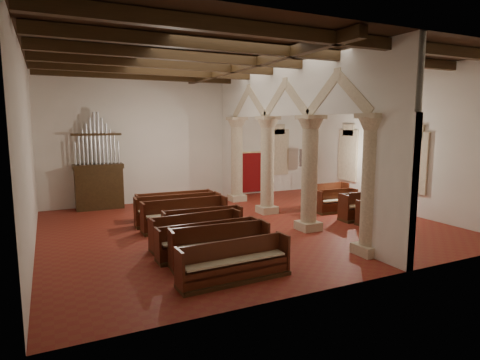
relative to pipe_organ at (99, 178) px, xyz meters
name	(u,v)px	position (x,y,z in m)	size (l,w,h in m)	color
floor	(245,226)	(4.50, -5.50, -1.37)	(14.00, 14.00, 0.00)	maroon
ceiling	(245,60)	(4.50, -5.50, 4.63)	(14.00, 14.00, 0.00)	#321E10
wall_back	(191,139)	(4.50, 0.50, 1.63)	(14.00, 0.02, 6.00)	silver
wall_front	(361,158)	(4.50, -11.50, 1.63)	(14.00, 0.02, 6.00)	silver
wall_left	(27,151)	(-2.50, -5.50, 1.63)	(0.02, 12.00, 6.00)	silver
wall_right	(388,141)	(11.50, -5.50, 1.63)	(0.02, 12.00, 6.00)	silver
ceiling_beams	(245,65)	(4.50, -5.50, 4.45)	(13.80, 11.80, 0.30)	#3A2712
arcade	(287,129)	(6.30, -5.50, 2.19)	(0.90, 11.90, 6.00)	beige
window_right_a	(415,163)	(11.48, -7.00, 0.83)	(0.03, 1.00, 2.20)	#306D58
window_right_b	(348,155)	(11.48, -3.00, 0.83)	(0.03, 1.00, 2.20)	#306D58
window_back	(278,152)	(9.50, 0.48, 0.83)	(1.00, 0.03, 2.20)	#306D58
pipe_organ	(99,178)	(0.00, 0.00, 0.00)	(2.10, 0.85, 4.40)	#3A2712
lectern	(116,195)	(0.70, -0.01, -0.79)	(0.64, 0.67, 1.41)	#3A2712
dossal_curtain	(254,172)	(8.00, 0.42, -0.21)	(1.80, 0.07, 2.17)	maroon
processional_banner	(304,179)	(10.34, -0.91, -0.54)	(0.58, 0.74, 2.61)	#3A2712
hymnal_box_a	(271,264)	(2.96, -10.12, -1.11)	(0.33, 0.27, 0.33)	navy
hymnal_box_b	(247,246)	(3.08, -8.52, -1.10)	(0.34, 0.27, 0.34)	#153A94
hymnal_box_c	(197,222)	(2.70, -5.23, -1.11)	(0.33, 0.27, 0.33)	navy
tube_heater_a	(242,274)	(2.11, -10.18, -1.21)	(0.10, 0.10, 1.03)	white
tube_heater_b	(216,257)	(2.01, -8.72, -1.21)	(0.10, 0.10, 0.97)	white
nave_pew_0	(235,268)	(1.94, -10.12, -1.04)	(2.89, 0.78, 0.99)	#3A2712
nave_pew_1	(220,251)	(2.08, -8.88, -1.01)	(2.76, 0.88, 1.07)	#3A2712
nave_pew_2	(209,245)	(2.06, -8.11, -1.05)	(3.05, 0.69, 0.97)	#3A2712
nave_pew_3	(196,236)	(2.03, -7.11, -1.03)	(2.89, 0.85, 1.03)	#3A2712
nave_pew_4	(203,228)	(2.55, -6.30, -1.05)	(2.72, 0.80, 0.98)	#3A2712
nave_pew_5	(185,219)	(2.34, -5.02, -1.01)	(3.09, 0.74, 1.10)	#3A2712
nave_pew_6	(178,214)	(2.37, -4.11, -1.01)	(3.27, 0.90, 1.10)	#3A2712
nave_pew_7	(175,210)	(2.51, -3.19, -1.03)	(3.08, 0.85, 1.05)	#3A2712
aisle_pew_0	(378,216)	(9.15, -7.45, -1.05)	(1.72, 0.65, 0.95)	#3A2712
aisle_pew_1	(362,211)	(9.10, -6.67, -1.01)	(1.89, 0.81, 1.08)	#3A2712
aisle_pew_2	(336,205)	(9.03, -5.18, -1.04)	(1.86, 0.77, 0.98)	#3A2712
aisle_pew_3	(326,200)	(9.16, -4.30, -1.00)	(2.24, 0.87, 1.10)	#3A2712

